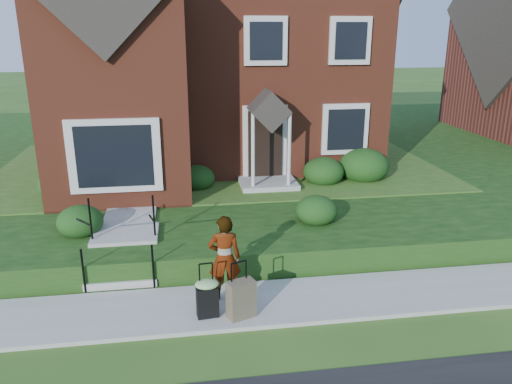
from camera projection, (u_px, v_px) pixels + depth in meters
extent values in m
plane|color=#2D5119|center=(254.00, 306.00, 9.24)|extent=(120.00, 120.00, 0.00)
cube|color=#9E9B93|center=(254.00, 304.00, 9.23)|extent=(60.00, 1.60, 0.08)
cube|color=#13350E|center=(313.00, 151.00, 19.98)|extent=(44.00, 20.00, 0.60)
cube|color=#9E9B93|center=(135.00, 196.00, 13.40)|extent=(1.20, 6.00, 0.06)
cube|color=brown|center=(213.00, 77.00, 17.64)|extent=(10.00, 8.00, 5.40)
cube|color=brown|center=(116.00, 95.00, 12.72)|extent=(3.60, 2.40, 5.40)
cube|color=beige|center=(115.00, 155.00, 12.04)|extent=(2.20, 0.30, 1.80)
cube|color=black|center=(265.00, 147.00, 14.50)|extent=(1.00, 0.12, 2.10)
cube|color=black|center=(345.00, 129.00, 14.71)|extent=(1.40, 0.10, 1.50)
cube|color=#9E9B93|center=(121.00, 282.00, 9.78)|extent=(1.40, 0.30, 0.15)
cube|color=#9E9B93|center=(122.00, 269.00, 10.02)|extent=(1.40, 0.30, 0.15)
cube|color=#9E9B93|center=(123.00, 256.00, 10.25)|extent=(1.40, 0.30, 0.15)
cube|color=#9E9B93|center=(124.00, 243.00, 10.49)|extent=(1.40, 0.30, 0.15)
cube|color=#9E9B93|center=(126.00, 233.00, 11.01)|extent=(1.40, 0.80, 0.15)
cylinder|color=black|center=(83.00, 271.00, 9.43)|extent=(0.04, 0.04, 0.90)
cylinder|color=black|center=(90.00, 219.00, 10.38)|extent=(0.04, 0.04, 0.90)
cylinder|color=black|center=(153.00, 266.00, 9.62)|extent=(0.04, 0.04, 0.90)
cylinder|color=black|center=(154.00, 216.00, 10.56)|extent=(0.04, 0.04, 0.90)
ellipsoid|color=#12340F|center=(69.00, 180.00, 13.01)|extent=(1.59, 1.59, 1.11)
ellipsoid|color=#12340F|center=(196.00, 175.00, 14.12)|extent=(1.03, 1.03, 0.72)
ellipsoid|color=#12340F|center=(324.00, 169.00, 14.58)|extent=(1.20, 1.20, 0.84)
ellipsoid|color=#12340F|center=(364.00, 162.00, 14.92)|extent=(1.49, 1.49, 1.05)
ellipsoid|color=#12340F|center=(80.00, 218.00, 10.92)|extent=(1.00, 1.00, 0.70)
ellipsoid|color=#12340F|center=(317.00, 207.00, 11.60)|extent=(0.98, 0.98, 0.69)
imported|color=#999999|center=(225.00, 258.00, 9.11)|extent=(0.61, 0.41, 1.65)
cube|color=black|center=(207.00, 302.00, 8.68)|extent=(0.40, 0.25, 0.56)
cylinder|color=black|center=(206.00, 265.00, 8.46)|extent=(0.23, 0.05, 0.03)
cylinder|color=black|center=(200.00, 277.00, 8.51)|extent=(0.02, 0.02, 0.42)
cylinder|color=black|center=(213.00, 276.00, 8.54)|extent=(0.02, 0.02, 0.42)
cylinder|color=black|center=(200.00, 315.00, 8.74)|extent=(0.05, 0.06, 0.06)
cylinder|color=black|center=(215.00, 314.00, 8.77)|extent=(0.05, 0.06, 0.06)
ellipsoid|color=#89BB6B|center=(207.00, 284.00, 8.57)|extent=(0.45, 0.38, 0.13)
cube|color=brown|center=(241.00, 299.00, 8.64)|extent=(0.54, 0.42, 0.68)
cylinder|color=black|center=(241.00, 264.00, 8.44)|extent=(0.28, 0.13, 0.03)
cylinder|color=black|center=(233.00, 273.00, 8.47)|extent=(0.02, 0.02, 0.33)
cylinder|color=black|center=(249.00, 272.00, 8.51)|extent=(0.02, 0.02, 0.33)
cylinder|color=black|center=(232.00, 316.00, 8.72)|extent=(0.06, 0.07, 0.06)
cylinder|color=black|center=(251.00, 314.00, 8.76)|extent=(0.06, 0.07, 0.06)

